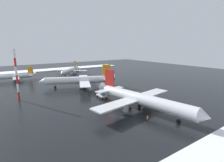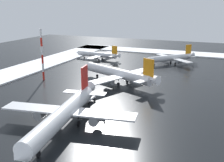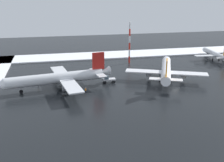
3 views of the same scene
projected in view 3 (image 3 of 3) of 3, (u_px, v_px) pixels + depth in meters
The scene contains 9 objects.
ground_plane at pixel (176, 84), 98.61m from camera, with size 240.00×240.00×0.00m, color black.
snow_bank_far at pixel (135, 54), 145.02m from camera, with size 152.00×16.00×0.53m, color white.
airplane_parked_starboard at pixel (58, 78), 92.89m from camera, with size 38.05×31.75×11.32m.
airplane_distant_tail at pixel (166, 70), 103.26m from camera, with size 28.56×33.69×10.53m.
airplane_foreground_jet at pixel (215, 54), 133.78m from camera, with size 20.95×25.21×7.48m.
pushback_tug at pixel (108, 79), 100.11m from camera, with size 4.62×2.34×2.50m.
ground_crew_near_tug at pixel (86, 90), 89.88m from camera, with size 0.36×0.36×1.71m.
ground_crew_beside_wing at pixel (38, 84), 96.06m from camera, with size 0.36×0.36×1.71m.
antenna_mast at pixel (130, 43), 124.97m from camera, with size 0.70×0.70×18.50m.
Camera 3 is at (41.82, 86.58, 31.29)m, focal length 45.00 mm.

